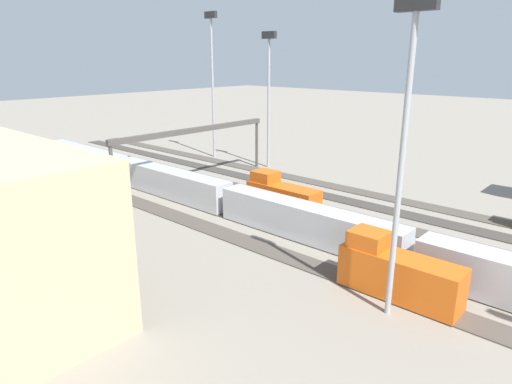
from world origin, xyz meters
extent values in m
plane|color=gray|center=(0.00, 0.00, 0.00)|extent=(400.00, 400.00, 0.00)
cube|color=#4C443D|center=(0.00, -12.50, 0.06)|extent=(140.00, 2.80, 0.12)
cube|color=#3D3833|center=(0.00, -7.50, 0.06)|extent=(140.00, 2.80, 0.12)
cube|color=#4C443D|center=(0.00, -2.50, 0.06)|extent=(140.00, 2.80, 0.12)
cube|color=#4C443D|center=(0.00, 2.50, 0.06)|extent=(140.00, 2.80, 0.12)
cube|color=#3D3833|center=(0.00, 7.50, 0.06)|extent=(140.00, 2.80, 0.12)
cube|color=#4C443D|center=(0.00, 12.50, 0.06)|extent=(140.00, 2.80, 0.12)
cube|color=#B7BABF|center=(-3.14, 7.50, 2.02)|extent=(23.00, 3.00, 3.80)
cube|color=#B7BABF|center=(21.06, 7.50, 2.02)|extent=(23.00, 3.00, 3.80)
cube|color=#B7BABF|center=(45.26, 7.50, 2.02)|extent=(23.00, 3.00, 3.80)
cube|color=#D85914|center=(-16.19, 12.50, 1.92)|extent=(10.00, 3.00, 3.60)
cube|color=#D85914|center=(-13.19, 12.50, 4.42)|extent=(3.00, 2.70, 1.40)
cube|color=#D85914|center=(4.08, 2.50, 1.92)|extent=(10.00, 3.00, 3.60)
cube|color=#D85914|center=(7.08, 2.50, 4.42)|extent=(3.00, 2.70, 1.40)
cylinder|color=#9EA0A5|center=(36.00, -15.25, 13.12)|extent=(0.44, 0.44, 26.25)
cube|color=#262628|center=(36.00, -15.25, 26.85)|extent=(2.80, 0.70, 1.20)
cylinder|color=#9EA0A5|center=(22.14, -15.73, 11.15)|extent=(0.44, 0.44, 22.29)
cube|color=#262628|center=(22.14, -15.73, 22.89)|extent=(2.80, 0.70, 1.20)
cylinder|color=#9EA0A5|center=(-16.66, 15.32, 11.03)|extent=(0.44, 0.44, 22.05)
cube|color=#262628|center=(-16.66, 15.32, 22.65)|extent=(2.80, 0.70, 1.20)
cylinder|color=#4C4742|center=(23.91, -14.60, 4.00)|extent=(0.50, 0.50, 8.00)
cylinder|color=#4C4742|center=(23.91, 14.60, 4.00)|extent=(0.50, 0.50, 8.00)
cube|color=#4C4742|center=(23.91, 0.00, 8.40)|extent=(0.70, 30.00, 0.80)
camera|label=1|loc=(-29.64, 45.15, 19.17)|focal=31.38mm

